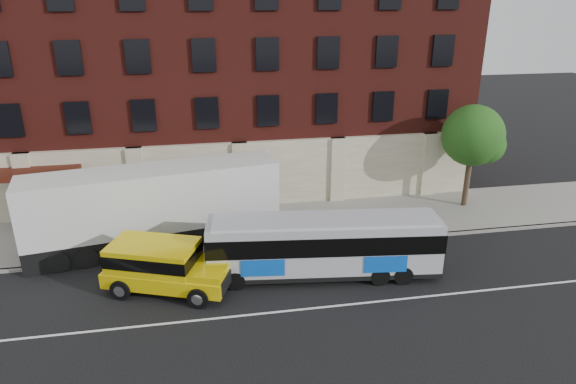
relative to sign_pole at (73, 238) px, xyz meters
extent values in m
plane|color=black|center=(8.50, -6.15, -1.45)|extent=(120.00, 120.00, 0.00)
cube|color=gray|center=(8.50, 2.85, -1.38)|extent=(60.00, 6.00, 0.15)
cube|color=gray|center=(8.50, -0.15, -1.38)|extent=(60.00, 0.25, 0.15)
cube|color=silver|center=(8.50, -5.65, -1.45)|extent=(60.00, 0.12, 0.01)
cube|color=#561914|center=(8.50, 10.85, 6.20)|extent=(30.00, 10.00, 15.00)
cube|color=beige|center=(8.50, 5.70, 0.70)|extent=(30.00, 0.35, 4.00)
cube|color=#40150B|center=(-2.50, 4.85, 1.80)|extent=(4.20, 2.20, 0.30)
cube|color=beige|center=(-3.50, 5.60, 0.70)|extent=(0.90, 0.55, 4.00)
cube|color=beige|center=(2.50, 5.60, 0.70)|extent=(0.90, 0.55, 4.00)
cube|color=beige|center=(8.50, 5.60, 0.70)|extent=(0.90, 0.55, 4.00)
cube|color=beige|center=(14.50, 5.60, 0.70)|extent=(0.90, 0.55, 4.00)
cube|color=beige|center=(20.50, 5.60, 0.70)|extent=(0.90, 0.55, 4.00)
cube|color=black|center=(-3.75, 5.77, 4.50)|extent=(1.30, 0.20, 1.80)
cube|color=black|center=(-0.25, 5.77, 4.50)|extent=(1.30, 0.20, 1.80)
cube|color=black|center=(3.25, 5.77, 4.50)|extent=(1.30, 0.20, 1.80)
cube|color=black|center=(6.75, 5.77, 4.50)|extent=(1.30, 0.20, 1.80)
cube|color=black|center=(10.25, 5.77, 4.50)|extent=(1.30, 0.20, 1.80)
cube|color=black|center=(13.75, 5.77, 4.50)|extent=(1.30, 0.20, 1.80)
cube|color=black|center=(17.25, 5.77, 4.50)|extent=(1.30, 0.20, 1.80)
cube|color=black|center=(20.75, 5.77, 4.50)|extent=(1.30, 0.20, 1.80)
cube|color=black|center=(-0.25, 5.77, 7.70)|extent=(1.30, 0.20, 1.80)
cube|color=black|center=(3.25, 5.77, 7.70)|extent=(1.30, 0.20, 1.80)
cube|color=black|center=(6.75, 5.77, 7.70)|extent=(1.30, 0.20, 1.80)
cube|color=black|center=(10.25, 5.77, 7.70)|extent=(1.30, 0.20, 1.80)
cube|color=black|center=(13.75, 5.77, 7.70)|extent=(1.30, 0.20, 1.80)
cube|color=black|center=(17.25, 5.77, 7.70)|extent=(1.30, 0.20, 1.80)
cube|color=black|center=(20.75, 5.77, 7.70)|extent=(1.30, 0.20, 1.80)
cube|color=black|center=(-2.00, 5.63, 0.30)|extent=(2.60, 0.15, 2.80)
cube|color=black|center=(4.00, 5.63, 0.30)|extent=(2.60, 0.15, 2.80)
cube|color=black|center=(10.00, 5.63, 0.30)|extent=(2.60, 0.15, 2.80)
cube|color=black|center=(16.00, 5.63, 0.30)|extent=(2.60, 0.15, 2.80)
cylinder|color=slate|center=(0.00, 0.05, -0.20)|extent=(0.07, 0.07, 2.50)
cube|color=white|center=(0.00, -0.10, 0.60)|extent=(0.30, 0.03, 0.40)
cube|color=white|center=(0.00, -0.10, 0.10)|extent=(0.30, 0.03, 0.35)
cylinder|color=#35251A|center=(22.00, 3.35, 0.20)|extent=(0.32, 0.32, 3.00)
sphere|color=#164513|center=(22.00, 3.35, 3.10)|extent=(3.60, 3.60, 3.60)
sphere|color=#164513|center=(22.70, 2.95, 2.60)|extent=(2.20, 2.20, 2.20)
sphere|color=#164513|center=(21.40, 3.75, 2.70)|extent=(2.00, 2.00, 2.00)
cube|color=#B3B6BF|center=(11.50, -3.06, 0.11)|extent=(10.72, 3.40, 2.50)
cube|color=black|center=(11.50, -3.06, -1.06)|extent=(10.76, 3.45, 0.22)
cube|color=#B3B6BF|center=(11.50, -3.06, 1.40)|extent=(10.16, 3.08, 0.11)
cube|color=black|center=(11.50, -3.06, 0.52)|extent=(10.79, 3.48, 0.88)
cube|color=blue|center=(8.58, -3.86, -0.35)|extent=(1.92, 0.26, 0.79)
cube|color=blue|center=(14.25, -2.25, -0.35)|extent=(1.92, 0.26, 0.79)
cylinder|color=black|center=(7.38, -3.58, -1.01)|extent=(0.90, 0.36, 0.88)
cylinder|color=black|center=(7.60, -1.61, -1.01)|extent=(0.90, 0.36, 0.88)
cylinder|color=black|center=(13.83, -4.33, -1.01)|extent=(0.90, 0.36, 0.88)
cylinder|color=black|center=(14.06, -2.36, -1.01)|extent=(0.90, 0.36, 0.88)
cylinder|color=black|center=(14.87, -4.46, -1.01)|extent=(0.90, 0.36, 0.88)
cylinder|color=black|center=(15.10, -2.49, -1.01)|extent=(0.90, 0.36, 0.88)
cube|color=yellow|center=(4.50, -3.06, -0.72)|extent=(5.85, 4.02, 0.67)
cube|color=yellow|center=(3.92, -2.84, 0.18)|extent=(4.25, 3.38, 1.12)
cube|color=black|center=(3.92, -2.84, 0.24)|extent=(4.31, 3.43, 0.56)
cube|color=yellow|center=(6.24, -3.72, -0.21)|extent=(2.33, 2.60, 0.34)
cube|color=black|center=(7.05, -4.02, -0.66)|extent=(0.70, 1.71, 0.62)
cylinder|color=black|center=(1.82, -2.04, -0.21)|extent=(0.53, 0.89, 0.85)
cylinder|color=black|center=(5.74, -4.71, -1.00)|extent=(0.95, 0.61, 0.90)
cylinder|color=silver|center=(5.74, -4.71, -1.00)|extent=(0.58, 0.49, 0.49)
cylinder|color=black|center=(6.52, -2.65, -1.00)|extent=(0.95, 0.61, 0.90)
cylinder|color=silver|center=(6.52, -2.65, -1.00)|extent=(0.58, 0.49, 0.49)
cylinder|color=black|center=(2.48, -3.47, -1.00)|extent=(0.95, 0.61, 0.90)
cylinder|color=silver|center=(2.48, -3.47, -1.00)|extent=(0.58, 0.49, 0.49)
cylinder|color=black|center=(3.26, -1.41, -1.00)|extent=(0.95, 0.61, 0.90)
cylinder|color=silver|center=(3.26, -1.41, -1.00)|extent=(0.58, 0.49, 0.49)
cube|color=black|center=(3.75, 1.45, -0.88)|extent=(12.82, 4.66, 1.15)
cube|color=white|center=(3.75, 1.45, 1.22)|extent=(12.83, 4.70, 3.04)
cylinder|color=black|center=(-0.68, -0.55, -0.93)|extent=(1.08, 0.47, 1.05)
cylinder|color=black|center=(-1.10, 1.82, -0.93)|extent=(1.08, 0.47, 1.05)
cylinder|color=black|center=(0.55, -0.33, -0.93)|extent=(1.08, 0.47, 1.05)
cylinder|color=black|center=(0.14, 2.04, -0.93)|extent=(1.08, 0.47, 1.05)
cylinder|color=black|center=(7.36, 0.87, -0.93)|extent=(1.08, 0.47, 1.05)
cylinder|color=black|center=(6.95, 3.24, -0.93)|extent=(1.08, 0.47, 1.05)
cylinder|color=black|center=(8.60, 1.09, -0.93)|extent=(1.08, 0.47, 1.05)
cylinder|color=black|center=(8.18, 3.46, -0.93)|extent=(1.08, 0.47, 1.05)
camera|label=1|loc=(6.20, -23.31, 10.82)|focal=31.86mm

